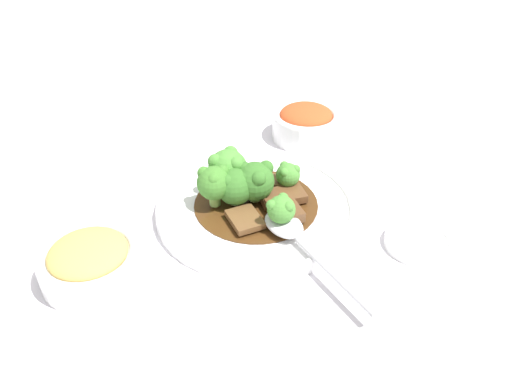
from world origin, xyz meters
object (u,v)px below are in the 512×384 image
at_px(beef_strip_1, 283,196).
at_px(side_bowl_appetizer, 90,261).
at_px(broccoli_floret_1, 288,174).
at_px(sauce_dish, 418,242).
at_px(beef_strip_0, 284,210).
at_px(side_bowl_kimchi, 306,123).
at_px(broccoli_floret_3, 281,209).
at_px(beef_strip_3, 245,219).
at_px(main_plate, 256,206).
at_px(serving_spoon, 291,231).
at_px(broccoli_floret_2, 214,183).
at_px(beef_strip_2, 267,181).
at_px(broccoli_floret_4, 235,186).
at_px(broccoli_floret_0, 228,168).
at_px(broccoli_floret_5, 256,180).

height_order(beef_strip_1, side_bowl_appetizer, side_bowl_appetizer).
relative_size(broccoli_floret_1, sauce_dish, 0.47).
relative_size(beef_strip_0, side_bowl_kimchi, 0.45).
bearing_deg(broccoli_floret_3, beef_strip_3, -30.95).
height_order(broccoli_floret_3, sauce_dish, broccoli_floret_3).
height_order(main_plate, beef_strip_3, beef_strip_3).
bearing_deg(main_plate, side_bowl_kimchi, -129.29).
bearing_deg(main_plate, serving_spoon, 103.33).
height_order(beef_strip_1, serving_spoon, serving_spoon).
relative_size(beef_strip_1, broccoli_floret_1, 1.58).
xyz_separation_m(broccoli_floret_1, broccoli_floret_2, (0.11, 0.01, 0.01)).
relative_size(beef_strip_2, side_bowl_kimchi, 0.68).
bearing_deg(serving_spoon, beef_strip_1, -102.31).
xyz_separation_m(broccoli_floret_4, side_bowl_appetizer, (0.19, 0.07, -0.02)).
height_order(broccoli_floret_0, side_bowl_appetizer, broccoli_floret_0).
xyz_separation_m(broccoli_floret_4, broccoli_floret_5, (-0.03, -0.00, 0.00)).
bearing_deg(serving_spoon, broccoli_floret_3, -71.47).
distance_m(side_bowl_appetizer, sauce_dish, 0.40).
relative_size(broccoli_floret_0, serving_spoon, 0.31).
relative_size(broccoli_floret_0, broccoli_floret_2, 1.08).
bearing_deg(beef_strip_3, beef_strip_2, -126.41).
height_order(broccoli_floret_1, side_bowl_appetizer, broccoli_floret_1).
distance_m(side_bowl_kimchi, side_bowl_appetizer, 0.43).
height_order(beef_strip_1, broccoli_floret_5, broccoli_floret_5).
distance_m(serving_spoon, sauce_dish, 0.16).
relative_size(main_plate, side_bowl_kimchi, 2.40).
bearing_deg(side_bowl_appetizer, broccoli_floret_2, -156.56).
height_order(beef_strip_0, broccoli_floret_4, broccoli_floret_4).
height_order(broccoli_floret_0, broccoli_floret_3, broccoli_floret_0).
distance_m(beef_strip_2, broccoli_floret_5, 0.04).
height_order(broccoli_floret_0, sauce_dish, broccoli_floret_0).
height_order(beef_strip_2, broccoli_floret_5, broccoli_floret_5).
relative_size(beef_strip_1, broccoli_floret_0, 1.00).
bearing_deg(sauce_dish, broccoli_floret_2, -31.16).
distance_m(main_plate, beef_strip_2, 0.05).
relative_size(serving_spoon, side_bowl_kimchi, 1.75).
bearing_deg(broccoli_floret_1, broccoli_floret_2, 3.71).
bearing_deg(side_bowl_kimchi, broccoli_floret_0, 38.74).
bearing_deg(broccoli_floret_3, broccoli_floret_5, -81.22).
xyz_separation_m(broccoli_floret_2, side_bowl_kimchi, (-0.20, -0.17, -0.03)).
distance_m(beef_strip_2, serving_spoon, 0.11).
relative_size(broccoli_floret_3, broccoli_floret_4, 0.90).
relative_size(beef_strip_1, broccoli_floret_3, 1.34).
xyz_separation_m(broccoli_floret_2, sauce_dish, (-0.23, 0.14, -0.05)).
height_order(beef_strip_2, serving_spoon, serving_spoon).
bearing_deg(broccoli_floret_5, beef_strip_3, 56.59).
bearing_deg(broccoli_floret_0, broccoli_floret_5, 133.78).
distance_m(main_plate, side_bowl_kimchi, 0.23).
distance_m(broccoli_floret_0, broccoli_floret_1, 0.08).
xyz_separation_m(beef_strip_0, beef_strip_3, (0.05, -0.00, -0.00)).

